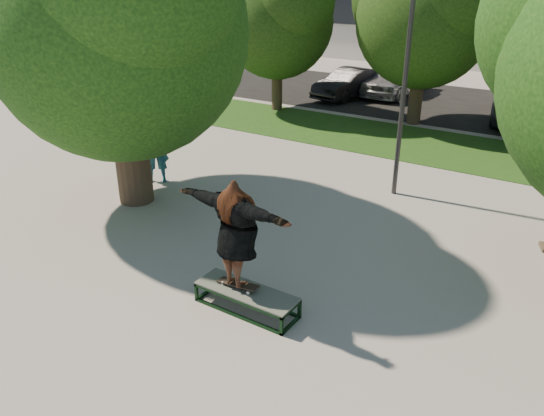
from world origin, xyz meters
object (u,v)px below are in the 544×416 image
Objects in this scene: grind_box at (247,300)px; bystander at (155,148)px; car_grey at (529,101)px; tree_left at (117,13)px; car_silver_a at (396,78)px; lamppost at (406,69)px; car_dark at (349,84)px.

bystander reaches higher than grind_box.
bystander is 14.37m from car_grey.
tree_left reaches higher than car_silver_a.
bystander is 0.42× the size of car_silver_a.
bystander is at bearing -93.79° from car_silver_a.
lamppost is 1.56× the size of car_dark.
lamppost is at bearing -18.39° from bystander.
car_dark is at bearing 92.99° from tree_left.
lamppost is 1.12× the size of car_grey.
car_grey is at bearing 10.98° from car_dark.
lamppost is 6.95m from grind_box.
car_silver_a reaches higher than car_dark.
car_grey is (1.50, 9.70, -2.39)m from lamppost.
grind_box is 16.99m from car_dark.
car_silver_a is at bearing 60.68° from car_dark.
car_silver_a is (1.20, 14.19, -0.17)m from bystander.
bystander is at bearing -154.33° from lamppost.
tree_left reaches higher than car_grey.
bystander is at bearing 147.46° from grind_box.
grind_box is at bearing -105.94° from car_grey.
bystander is 0.49× the size of car_dark.
car_silver_a is 1.19× the size of car_dark.
car_dark is at bearing 121.85° from lamppost.
tree_left is 3.67m from bystander.
bystander reaches higher than car_dark.
car_silver_a is (0.79, 15.35, -3.63)m from tree_left.
bystander is (-0.41, 1.17, -3.46)m from tree_left.
car_dark is 0.72× the size of car_grey.
lamppost is at bearing 36.42° from tree_left.
car_grey is (7.20, 12.44, -0.21)m from bystander.
bystander is 14.24m from car_silver_a.
car_grey reaches higher than grind_box.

